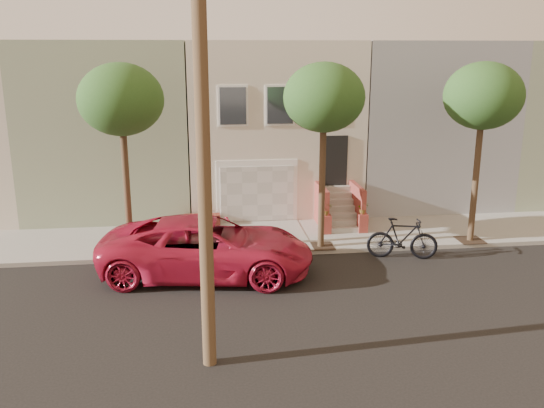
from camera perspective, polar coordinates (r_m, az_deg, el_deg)
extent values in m
plane|color=black|center=(16.65, 4.14, -9.20)|extent=(90.00, 90.00, 0.00)
cube|color=gray|center=(21.54, 1.42, -3.23)|extent=(40.00, 3.70, 0.15)
cube|color=#B9AE9E|center=(26.45, -0.40, 8.14)|extent=(7.00, 8.00, 7.00)
cube|color=gray|center=(26.55, -15.28, 7.64)|extent=(6.50, 8.00, 7.00)
cube|color=gray|center=(28.06, 13.67, 8.11)|extent=(6.50, 8.00, 7.00)
cube|color=gray|center=(30.94, 25.12, 7.74)|extent=(6.50, 8.00, 7.00)
cube|color=white|center=(22.86, -1.48, 1.30)|extent=(3.20, 0.12, 2.50)
cube|color=silver|center=(22.83, -1.46, 1.02)|extent=(2.90, 0.06, 2.20)
cube|color=gray|center=(21.41, -0.97, -3.11)|extent=(3.20, 3.70, 0.02)
cube|color=#973629|center=(22.72, -6.91, -1.58)|extent=(1.40, 0.45, 0.44)
cube|color=black|center=(23.07, 6.22, 4.26)|extent=(1.00, 0.06, 2.00)
cube|color=#3F4751|center=(22.19, -3.87, 9.63)|extent=(1.00, 0.06, 1.40)
cube|color=white|center=(22.21, -3.87, 9.64)|extent=(1.15, 0.05, 1.55)
cube|color=#3F4751|center=(22.36, 0.81, 9.71)|extent=(1.00, 0.06, 1.40)
cube|color=white|center=(22.38, 0.80, 9.71)|extent=(1.15, 0.05, 1.55)
cube|color=#3F4751|center=(22.67, 5.38, 9.72)|extent=(1.00, 0.06, 1.40)
cube|color=white|center=(22.69, 5.37, 9.72)|extent=(1.15, 0.05, 1.55)
cube|color=gray|center=(21.94, 7.11, -2.53)|extent=(1.20, 0.28, 0.20)
cube|color=gray|center=(22.14, 6.95, -1.82)|extent=(1.20, 0.28, 0.20)
cube|color=gray|center=(22.34, 6.80, -1.12)|extent=(1.20, 0.28, 0.20)
cube|color=gray|center=(22.55, 6.65, -0.44)|extent=(1.20, 0.28, 0.20)
cube|color=gray|center=(22.76, 6.50, 0.24)|extent=(1.20, 0.28, 0.20)
cube|color=gray|center=(22.97, 6.35, 0.90)|extent=(1.20, 0.28, 0.20)
cube|color=gray|center=(23.19, 6.21, 1.54)|extent=(1.20, 0.28, 0.20)
cube|color=brown|center=(22.37, 4.91, -0.25)|extent=(0.18, 1.96, 1.60)
cube|color=brown|center=(22.70, 8.37, -0.13)|extent=(0.18, 1.96, 1.60)
cube|color=brown|center=(21.67, 5.36, -2.00)|extent=(0.35, 0.35, 0.70)
imported|color=#204819|center=(21.51, 5.40, -0.54)|extent=(0.40, 0.35, 0.45)
cube|color=brown|center=(22.00, 8.93, -1.86)|extent=(0.35, 0.35, 0.70)
imported|color=#204819|center=(21.85, 8.99, -0.41)|extent=(0.41, 0.35, 0.45)
cube|color=#2D2116|center=(20.08, -13.72, -4.81)|extent=(0.90, 0.90, 0.02)
cylinder|color=#3D2A1B|center=(19.49, -14.10, 1.00)|extent=(0.22, 0.22, 4.20)
ellipsoid|color=#204819|center=(19.01, -14.69, 9.96)|extent=(2.70, 2.57, 2.29)
cube|color=#2D2116|center=(20.34, 4.82, -4.17)|extent=(0.90, 0.90, 0.02)
cylinder|color=#3D2A1B|center=(19.75, 4.95, 1.58)|extent=(0.22, 0.22, 4.20)
ellipsoid|color=#204819|center=(19.27, 5.15, 10.44)|extent=(2.70, 2.57, 2.29)
cube|color=#2D2116|center=(22.09, 18.95, -3.38)|extent=(0.90, 0.90, 0.02)
cylinder|color=#3D2A1B|center=(21.56, 19.42, 1.92)|extent=(0.22, 0.22, 4.20)
ellipsoid|color=#204819|center=(21.12, 20.14, 10.00)|extent=(2.70, 2.57, 2.29)
cylinder|color=#483421|center=(11.83, -6.83, 6.07)|extent=(0.30, 0.30, 10.00)
imported|color=#AE1732|center=(17.99, -6.40, -4.27)|extent=(6.87, 3.87, 1.81)
imported|color=black|center=(19.82, 12.74, -3.33)|extent=(2.43, 1.21, 1.41)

